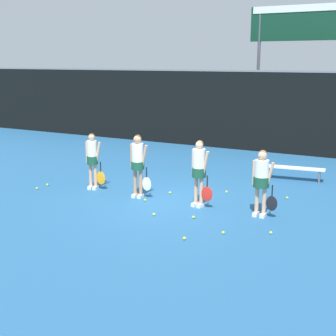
{
  "coord_description": "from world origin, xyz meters",
  "views": [
    {
      "loc": [
        5.71,
        -10.81,
        3.78
      ],
      "look_at": [
        -0.04,
        0.02,
        0.94
      ],
      "focal_mm": 50.0,
      "sensor_mm": 36.0,
      "label": 1
    }
  ],
  "objects": [
    {
      "name": "player_1",
      "position": [
        -0.97,
        -0.02,
        1.06
      ],
      "size": [
        0.65,
        0.37,
        1.78
      ],
      "rotation": [
        0.0,
        0.0,
        0.09
      ],
      "color": "tan",
      "rests_on": "ground_plane"
    },
    {
      "name": "player_2",
      "position": [
        0.89,
        -0.0,
        1.03
      ],
      "size": [
        0.65,
        0.36,
        1.76
      ],
      "rotation": [
        0.0,
        0.0,
        -0.19
      ],
      "color": "tan",
      "rests_on": "ground_plane"
    },
    {
      "name": "fence_windscreen",
      "position": [
        0.0,
        8.16,
        1.7
      ],
      "size": [
        60.0,
        0.08,
        3.37
      ],
      "color": "black",
      "rests_on": "ground_plane"
    },
    {
      "name": "player_0",
      "position": [
        -2.61,
        0.09,
        0.97
      ],
      "size": [
        0.62,
        0.34,
        1.68
      ],
      "rotation": [
        0.0,
        0.0,
        0.2
      ],
      "color": "tan",
      "rests_on": "ground_plane"
    },
    {
      "name": "tennis_ball_8",
      "position": [
        1.59,
        -2.3,
        0.04
      ],
      "size": [
        0.07,
        0.07,
        0.07
      ],
      "primitive_type": "sphere",
      "color": "#CCE033",
      "rests_on": "ground_plane"
    },
    {
      "name": "player_3",
      "position": [
        2.56,
        -0.01,
        0.99
      ],
      "size": [
        0.67,
        0.39,
        1.66
      ],
      "rotation": [
        0.0,
        0.0,
        -0.02
      ],
      "color": "tan",
      "rests_on": "ground_plane"
    },
    {
      "name": "tennis_ball_2",
      "position": [
        2.2,
        -1.59,
        0.03
      ],
      "size": [
        0.07,
        0.07,
        0.07
      ],
      "primitive_type": "sphere",
      "color": "#CCE033",
      "rests_on": "ground_plane"
    },
    {
      "name": "tennis_ball_0",
      "position": [
        1.18,
        -0.95,
        0.03
      ],
      "size": [
        0.07,
        0.07,
        0.07
      ],
      "primitive_type": "sphere",
      "color": "#CCE033",
      "rests_on": "ground_plane"
    },
    {
      "name": "tennis_ball_4",
      "position": [
        -0.61,
        -0.27,
        0.03
      ],
      "size": [
        0.07,
        0.07,
        0.07
      ],
      "primitive_type": "sphere",
      "color": "#CCE033",
      "rests_on": "ground_plane"
    },
    {
      "name": "bench_courtside",
      "position": [
        2.47,
        3.95,
        0.37
      ],
      "size": [
        1.88,
        0.59,
        0.43
      ],
      "rotation": [
        0.0,
        0.0,
        0.12
      ],
      "color": "silver",
      "rests_on": "ground_plane"
    },
    {
      "name": "ground_plane",
      "position": [
        0.0,
        0.0,
        0.0
      ],
      "size": [
        140.0,
        140.0,
        0.0
      ],
      "primitive_type": "plane",
      "color": "#235684"
    },
    {
      "name": "tennis_ball_7",
      "position": [
        3.14,
        -1.1,
        0.03
      ],
      "size": [
        0.06,
        0.06,
        0.06
      ],
      "primitive_type": "sphere",
      "color": "#CCE033",
      "rests_on": "ground_plane"
    },
    {
      "name": "tennis_ball_11",
      "position": [
        0.22,
        -1.22,
        0.04
      ],
      "size": [
        0.07,
        0.07,
        0.07
      ],
      "primitive_type": "sphere",
      "color": "#CCE033",
      "rests_on": "ground_plane"
    },
    {
      "name": "tennis_ball_10",
      "position": [
        -4.08,
        -0.3,
        0.03
      ],
      "size": [
        0.07,
        0.07,
        0.07
      ],
      "primitive_type": "sphere",
      "color": "#CCE033",
      "rests_on": "ground_plane"
    },
    {
      "name": "tennis_ball_1",
      "position": [
        -4.07,
        -0.76,
        0.03
      ],
      "size": [
        0.07,
        0.07,
        0.07
      ],
      "primitive_type": "sphere",
      "color": "#CCE033",
      "rests_on": "ground_plane"
    },
    {
      "name": "scoreboard",
      "position": [
        1.03,
        10.1,
        4.81
      ],
      "size": [
        4.46,
        0.15,
        6.04
      ],
      "color": "#515156",
      "rests_on": "ground_plane"
    },
    {
      "name": "tennis_ball_5",
      "position": [
        -0.33,
        0.69,
        0.03
      ],
      "size": [
        0.07,
        0.07,
        0.07
      ],
      "primitive_type": "sphere",
      "color": "#CCE033",
      "rests_on": "ground_plane"
    },
    {
      "name": "tennis_ball_6",
      "position": [
        1.08,
        1.54,
        0.03
      ],
      "size": [
        0.07,
        0.07,
        0.07
      ],
      "primitive_type": "sphere",
      "color": "#CCE033",
      "rests_on": "ground_plane"
    },
    {
      "name": "tennis_ball_3",
      "position": [
        2.78,
        1.77,
        0.03
      ],
      "size": [
        0.06,
        0.06,
        0.06
      ],
      "primitive_type": "sphere",
      "color": "#CCE033",
      "rests_on": "ground_plane"
    },
    {
      "name": "tennis_ball_9",
      "position": [
        2.45,
        1.49,
        0.04
      ],
      "size": [
        0.07,
        0.07,
        0.07
      ],
      "primitive_type": "sphere",
      "color": "#CCE033",
      "rests_on": "ground_plane"
    }
  ]
}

